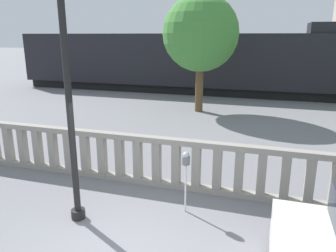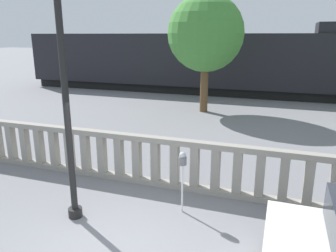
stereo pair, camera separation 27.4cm
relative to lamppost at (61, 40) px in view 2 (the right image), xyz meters
name	(u,v)px [view 2 (the right image)]	position (x,y,z in m)	size (l,w,h in m)	color
balustrade	(165,163)	(1.31, 2.00, -3.01)	(17.87, 0.24, 1.30)	gray
lamppost	(61,40)	(0.00, 0.00, 0.00)	(0.42, 0.42, 5.74)	black
parking_meter	(183,164)	(2.08, 0.96, -2.55)	(0.17, 0.17, 1.39)	silver
train_near	(185,62)	(-2.37, 16.18, -1.65)	(22.14, 2.89, 4.44)	black
train_far	(257,53)	(1.21, 29.66, -1.70)	(23.56, 2.97, 4.34)	black
tree_right	(206,34)	(0.25, 10.70, 0.15)	(3.67, 3.67, 5.66)	brown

